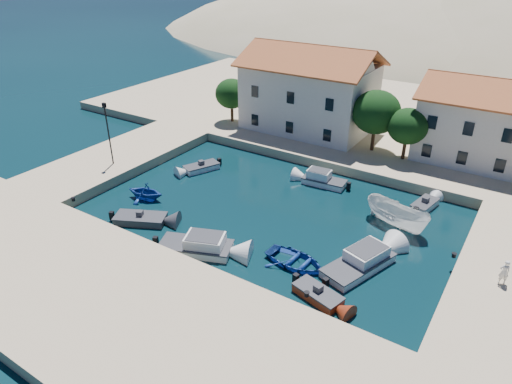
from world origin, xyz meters
TOP-DOWN VIEW (x-y plane):
  - ground at (0.00, 0.00)m, footprint 400.00×400.00m
  - quay_south at (0.00, -6.00)m, footprint 52.00×12.00m
  - quay_west at (-19.00, 10.00)m, footprint 8.00×20.00m
  - quay_north at (2.00, 38.00)m, footprint 80.00×36.00m
  - building_left at (-6.00, 28.00)m, footprint 14.70×9.45m
  - building_mid at (12.00, 29.00)m, footprint 10.50×8.40m
  - trees at (4.51, 25.46)m, footprint 37.30×5.30m
  - lamppost at (-17.50, 8.00)m, footprint 0.35×0.25m
  - bollards at (2.80, 3.87)m, footprint 29.36×9.56m
  - motorboat_grey_sw at (-8.25, 2.57)m, footprint 4.57×3.50m
  - cabin_cruiser_south at (-1.80, 1.89)m, footprint 5.88×4.12m
  - rowboat_south at (5.25, 4.46)m, footprint 4.81×3.59m
  - motorboat_red_se at (8.19, 2.07)m, footprint 3.58×2.28m
  - cabin_cruiser_east at (9.21, 6.43)m, footprint 3.98×6.16m
  - boat_east at (9.62, 13.46)m, footprint 6.15×3.86m
  - motorboat_white_ne at (10.79, 17.74)m, footprint 1.93×3.19m
  - rowboat_west at (-10.80, 5.73)m, footprint 3.96×3.62m
  - motorboat_white_west at (-10.46, 13.25)m, footprint 2.87×3.89m
  - cabin_cruiser_north at (1.50, 17.05)m, footprint 4.25×2.07m
  - pedestrian at (17.87, 8.72)m, footprint 0.76×0.65m

SIDE VIEW (x-z plane):
  - ground at x=0.00m, z-range 0.00..0.00m
  - rowboat_south at x=5.25m, z-range -0.48..0.48m
  - boat_east at x=9.62m, z-range -1.11..1.11m
  - rowboat_west at x=-10.80m, z-range -0.89..0.89m
  - motorboat_grey_sw at x=-8.25m, z-range -0.33..0.92m
  - motorboat_white_west at x=-10.46m, z-range -0.33..0.92m
  - motorboat_red_se at x=8.19m, z-range -0.33..0.92m
  - motorboat_white_ne at x=10.79m, z-range -0.33..0.92m
  - cabin_cruiser_south at x=-1.80m, z-range -0.32..1.28m
  - cabin_cruiser_east at x=9.21m, z-range -0.32..1.28m
  - cabin_cruiser_north at x=1.50m, z-range -0.32..1.28m
  - quay_south at x=0.00m, z-range 0.00..1.00m
  - quay_west at x=-19.00m, z-range 0.00..1.00m
  - quay_north at x=2.00m, z-range 0.00..1.00m
  - bollards at x=2.80m, z-range 1.00..1.30m
  - pedestrian at x=17.87m, z-range 1.00..2.76m
  - lamppost at x=-17.50m, z-range 1.64..7.87m
  - trees at x=4.51m, z-range 1.61..8.06m
  - building_mid at x=12.00m, z-range 1.07..9.37m
  - building_left at x=-6.00m, z-range 1.09..10.79m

